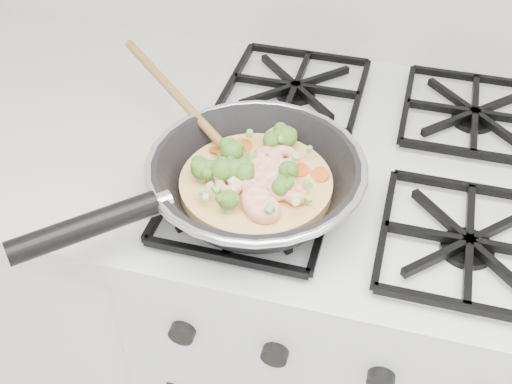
# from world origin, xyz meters

# --- Properties ---
(stove) EXTENTS (0.60, 0.60, 0.92)m
(stove) POSITION_xyz_m (0.00, 1.70, 0.46)
(stove) COLOR silver
(stove) RESTS_ON ground
(skillet) EXTENTS (0.42, 0.45, 0.10)m
(skillet) POSITION_xyz_m (-0.15, 1.55, 0.96)
(skillet) COLOR black
(skillet) RESTS_ON stove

